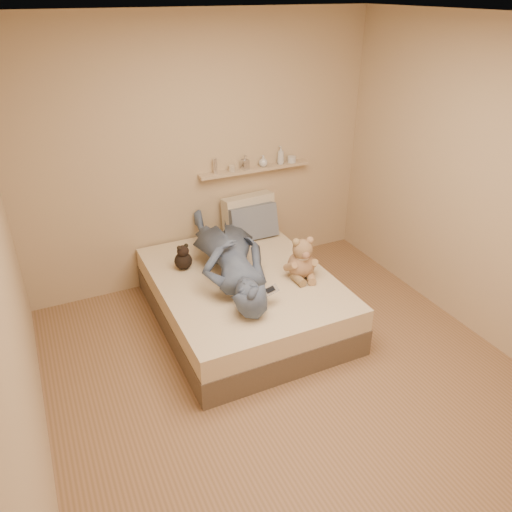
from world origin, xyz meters
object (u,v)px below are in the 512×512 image
wall_shelf (255,169)px  pillow_grey (253,222)px  bed (243,298)px  pillow_cream (249,214)px  person (229,255)px  game_console (270,291)px  dark_plush (183,258)px  teddy_bear (302,261)px

wall_shelf → pillow_grey: bearing=-119.6°
bed → pillow_cream: (0.44, 0.83, 0.43)m
person → wall_shelf: (0.64, 0.81, 0.46)m
game_console → person: bearing=99.2°
dark_plush → pillow_grey: pillow_grey is taller
pillow_cream → pillow_grey: size_ratio=1.10×
game_console → person: size_ratio=0.11×
bed → person: 0.44m
game_console → wall_shelf: 1.60m
bed → person: bearing=131.1°
teddy_bear → dark_plush: (-0.90, 0.60, -0.06)m
bed → wall_shelf: 1.38m
teddy_bear → wall_shelf: (0.08, 1.14, 0.48)m
teddy_bear → pillow_grey: 0.92m
bed → pillow_grey: pillow_grey is taller
pillow_grey → person: size_ratio=0.31×
pillow_cream → wall_shelf: 0.47m
teddy_bear → pillow_grey: (-0.04, 0.92, 0.00)m
game_console → wall_shelf: wall_shelf is taller
game_console → teddy_bear: (0.46, 0.28, 0.02)m
pillow_cream → wall_shelf: bearing=35.8°
bed → dark_plush: (-0.43, 0.37, 0.33)m
game_console → pillow_cream: size_ratio=0.31×
teddy_bear → dark_plush: teddy_bear is taller
teddy_bear → wall_shelf: 1.24m
bed → wall_shelf: bearing=58.8°
pillow_cream → dark_plush: bearing=-152.0°
wall_shelf → dark_plush: bearing=-151.1°
bed → person: person is taller
wall_shelf → teddy_bear: bearing=-94.0°
bed → pillow_grey: size_ratio=3.80×
bed → game_console: game_console is taller
game_console → dark_plush: dark_plush is taller
teddy_bear → wall_shelf: wall_shelf is taller
game_console → teddy_bear: bearing=31.4°
teddy_bear → wall_shelf: bearing=86.0°
bed → wall_shelf: size_ratio=1.58×
pillow_cream → wall_shelf: wall_shelf is taller
dark_plush → pillow_grey: 0.92m
pillow_grey → dark_plush: bearing=-159.3°
person → wall_shelf: size_ratio=1.36×
bed → dark_plush: dark_plush is taller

